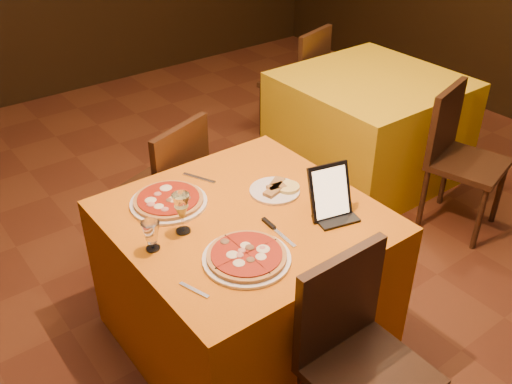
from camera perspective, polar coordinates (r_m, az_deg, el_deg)
floor at (r=3.29m, az=3.47°, el=-9.50°), size 6.00×7.00×0.01m
main_table at (r=2.76m, az=-1.09°, el=-8.66°), size 1.10×1.10×0.75m
side_table at (r=4.21m, az=11.09°, el=6.36°), size 1.10×1.10×0.75m
chair_main_near at (r=2.30m, az=11.31°, el=-17.49°), size 0.40×0.40×0.91m
chair_main_far at (r=3.29m, az=-9.69°, el=0.14°), size 0.58×0.58×0.91m
chair_side_near at (r=3.74m, az=20.49°, el=2.67°), size 0.57×0.57×0.91m
chair_side_far at (r=4.71m, az=3.70°, el=10.91°), size 0.58×0.58×0.91m
pizza_near at (r=2.27m, az=-0.94°, el=-6.52°), size 0.35×0.35×0.03m
pizza_far at (r=2.62m, az=-8.74°, el=-0.91°), size 0.35×0.35×0.03m
cutlet_dish at (r=2.68m, az=1.88°, el=0.23°), size 0.24×0.24×0.03m
wine_glass at (r=2.39m, az=-7.42°, el=-2.10°), size 0.08×0.08×0.19m
water_glass at (r=2.33m, az=-10.41°, el=-4.35°), size 0.08×0.08×0.13m
tablet at (r=2.49m, az=7.40°, el=0.05°), size 0.21×0.14×0.23m
knife at (r=2.41m, az=2.43°, el=-4.24°), size 0.03×0.21×0.01m
fork_near at (r=2.15m, az=-6.20°, el=-9.72°), size 0.06×0.14×0.01m
fork_far at (r=2.80m, az=-5.70°, el=1.40°), size 0.09×0.17×0.01m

